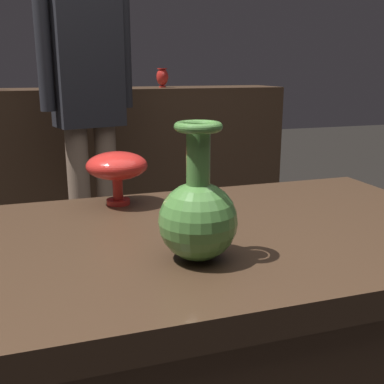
{
  "coord_description": "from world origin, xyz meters",
  "views": [
    {
      "loc": [
        -0.26,
        -0.82,
        1.11
      ],
      "look_at": [
        -0.01,
        -0.06,
        0.9
      ],
      "focal_mm": 43.75,
      "sensor_mm": 36.0,
      "label": 1
    }
  ],
  "objects_px": {
    "vase_tall_behind": "(117,167)",
    "shelf_vase_right": "(162,77)",
    "vase_centerpiece": "(198,214)",
    "visitor_center_back": "(88,92)"
  },
  "relations": [
    {
      "from": "vase_tall_behind",
      "to": "visitor_center_back",
      "type": "xyz_separation_m",
      "value": [
        0.07,
        1.3,
        0.11
      ]
    },
    {
      "from": "shelf_vase_right",
      "to": "visitor_center_back",
      "type": "relative_size",
      "value": 0.07
    },
    {
      "from": "vase_tall_behind",
      "to": "shelf_vase_right",
      "type": "distance_m",
      "value": 2.05
    },
    {
      "from": "vase_centerpiece",
      "to": "shelf_vase_right",
      "type": "distance_m",
      "value": 2.39
    },
    {
      "from": "shelf_vase_right",
      "to": "visitor_center_back",
      "type": "distance_m",
      "value": 0.84
    },
    {
      "from": "vase_centerpiece",
      "to": "visitor_center_back",
      "type": "xyz_separation_m",
      "value": [
        -0.0,
        1.67,
        0.12
      ]
    },
    {
      "from": "visitor_center_back",
      "to": "shelf_vase_right",
      "type": "bearing_deg",
      "value": -145.2
    },
    {
      "from": "vase_centerpiece",
      "to": "vase_tall_behind",
      "type": "distance_m",
      "value": 0.38
    },
    {
      "from": "vase_tall_behind",
      "to": "shelf_vase_right",
      "type": "xyz_separation_m",
      "value": [
        0.61,
        1.95,
        0.17
      ]
    },
    {
      "from": "vase_tall_behind",
      "to": "visitor_center_back",
      "type": "bearing_deg",
      "value": 86.78
    }
  ]
}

